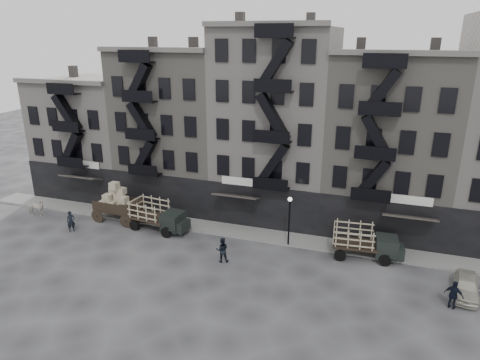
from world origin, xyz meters
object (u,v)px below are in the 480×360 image
(pedestrian_mid, at_px, (222,250))
(horse, at_px, (36,208))
(policeman, at_px, (454,295))
(stake_truck_east, at_px, (366,240))
(stake_truck_west, at_px, (158,214))
(wagon, at_px, (116,199))
(pedestrian_west, at_px, (71,221))
(car_east, at_px, (466,286))

(pedestrian_mid, bearing_deg, horse, -28.37)
(policeman, bearing_deg, stake_truck_east, -19.99)
(stake_truck_west, relative_size, policeman, 2.87)
(wagon, xyz_separation_m, stake_truck_west, (4.58, -0.64, -0.59))
(stake_truck_west, bearing_deg, policeman, -3.63)
(pedestrian_west, distance_m, policeman, 30.30)
(stake_truck_west, height_order, policeman, stake_truck_west)
(stake_truck_east, distance_m, car_east, 7.39)
(stake_truck_east, relative_size, pedestrian_west, 2.83)
(stake_truck_east, bearing_deg, pedestrian_west, -176.81)
(wagon, distance_m, car_east, 29.00)
(stake_truck_west, relative_size, car_east, 1.42)
(stake_truck_west, bearing_deg, pedestrian_mid, -18.28)
(car_east, bearing_deg, pedestrian_west, -171.80)
(pedestrian_mid, height_order, policeman, pedestrian_mid)
(horse, relative_size, stake_truck_east, 0.36)
(pedestrian_mid, bearing_deg, stake_truck_west, -46.56)
(stake_truck_west, height_order, car_east, stake_truck_west)
(horse, relative_size, car_east, 0.49)
(stake_truck_west, xyz_separation_m, car_east, (24.22, -2.46, -0.87))
(car_east, xyz_separation_m, policeman, (-1.02, -1.86, 0.30))
(car_east, bearing_deg, wagon, -178.42)
(policeman, bearing_deg, pedestrian_mid, 18.32)
(stake_truck_east, height_order, pedestrian_mid, stake_truck_east)
(pedestrian_west, xyz_separation_m, pedestrian_mid, (14.40, -0.73, 0.04))
(wagon, xyz_separation_m, pedestrian_west, (-2.48, -3.36, -1.17))
(wagon, distance_m, stake_truck_east, 22.15)
(stake_truck_west, bearing_deg, horse, -168.44)
(stake_truck_east, height_order, pedestrian_west, stake_truck_east)
(pedestrian_west, bearing_deg, pedestrian_mid, -53.94)
(horse, relative_size, stake_truck_west, 0.35)
(horse, xyz_separation_m, stake_truck_west, (12.51, 1.02, 0.72))
(stake_truck_west, xyz_separation_m, pedestrian_west, (-7.06, -2.72, -0.58))
(car_east, height_order, pedestrian_west, pedestrian_west)
(car_east, xyz_separation_m, pedestrian_west, (-31.28, -0.27, 0.29))
(stake_truck_east, xyz_separation_m, pedestrian_west, (-24.63, -3.38, -0.55))
(wagon, height_order, pedestrian_mid, wagon)
(policeman, bearing_deg, horse, 16.16)
(pedestrian_mid, bearing_deg, stake_truck_east, -179.50)
(wagon, distance_m, policeman, 28.24)
(pedestrian_west, relative_size, pedestrian_mid, 0.96)
(horse, xyz_separation_m, stake_truck_east, (30.07, 1.68, 0.69))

